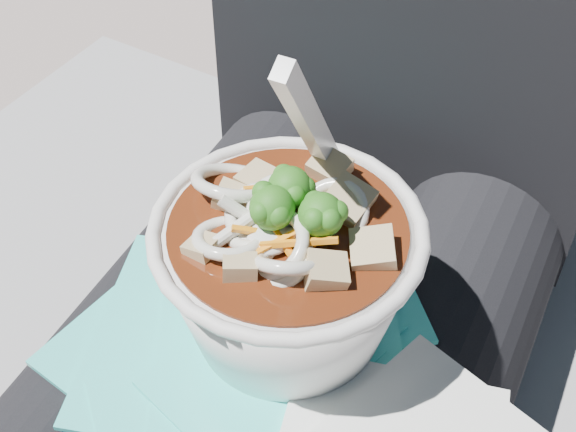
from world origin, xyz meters
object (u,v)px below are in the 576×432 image
at_px(person_body, 321,291).
at_px(udon_bowl, 288,266).
at_px(plastic_bag, 248,340).
at_px(lap, 269,396).

distance_m(person_body, udon_bowl, 0.15).
distance_m(plastic_bag, udon_bowl, 0.07).
xyz_separation_m(person_body, udon_bowl, (0.01, -0.08, 0.12)).
bearing_deg(lap, plastic_bag, -127.65).
distance_m(lap, person_body, 0.10).
bearing_deg(person_body, lap, -90.00).
xyz_separation_m(person_body, plastic_bag, (-0.01, -0.10, 0.06)).
relative_size(person_body, udon_bowl, 4.82).
xyz_separation_m(lap, person_body, (0.00, 0.09, 0.02)).
height_order(lap, plastic_bag, plastic_bag).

